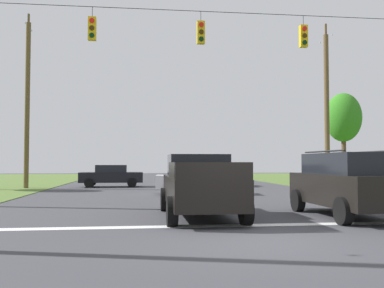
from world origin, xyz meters
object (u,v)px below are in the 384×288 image
overhead_signal_span (202,92)px  tree_roadside_right (343,118)px  utility_pole_mid_right (327,108)px  distant_car_far_parked (223,175)px  distant_car_oncoming (111,175)px  suv_black (348,183)px  utility_pole_near_left (27,103)px  pickup_truck (200,186)px  distant_car_crossing_white (197,179)px

overhead_signal_span → tree_roadside_right: size_ratio=2.45×
utility_pole_mid_right → distant_car_far_parked: bearing=159.0°
distant_car_oncoming → tree_roadside_right: bearing=9.9°
suv_black → distant_car_far_parked: 18.15m
utility_pole_near_left → tree_roadside_right: (24.00, 4.40, -0.26)m
pickup_truck → distant_car_oncoming: bearing=102.9°
distant_car_crossing_white → utility_pole_near_left: size_ratio=0.38×
overhead_signal_span → utility_pole_mid_right: 14.84m
overhead_signal_span → distant_car_crossing_white: bearing=84.8°
overhead_signal_span → distant_car_crossing_white: 6.47m
utility_pole_mid_right → utility_pole_near_left: size_ratio=0.98×
utility_pole_near_left → pickup_truck: bearing=-59.6°
distant_car_oncoming → utility_pole_near_left: 7.34m
pickup_truck → overhead_signal_span: bearing=81.2°
distant_car_far_parked → pickup_truck: bearing=-103.2°
distant_car_crossing_white → distant_car_far_parked: size_ratio=1.02×
utility_pole_mid_right → tree_roadside_right: size_ratio=1.53×
suv_black → distant_car_oncoming: suv_black is taller
overhead_signal_span → distant_car_far_parked: size_ratio=4.18×
suv_black → distant_car_crossing_white: (-3.44, 10.04, -0.27)m
distant_car_far_parked → tree_roadside_right: 11.86m
utility_pole_near_left → tree_roadside_right: size_ratio=1.56×
utility_pole_mid_right → tree_roadside_right: (3.81, 5.31, -0.08)m
distant_car_far_parked → utility_pole_near_left: 14.34m
distant_car_far_parked → utility_pole_mid_right: size_ratio=0.38×
suv_black → distant_car_crossing_white: size_ratio=1.09×
suv_black → utility_pole_mid_right: 17.34m
distant_car_crossing_white → utility_pole_mid_right: size_ratio=0.39×
overhead_signal_span → distant_car_far_parked: (3.46, 13.30, -3.82)m
utility_pole_near_left → tree_roadside_right: utility_pole_near_left is taller
utility_pole_near_left → tree_roadside_right: bearing=10.4°
suv_black → utility_pole_near_left: (-13.84, 16.44, 4.56)m
distant_car_far_parked → distant_car_oncoming: bearing=-176.0°
suv_black → distant_car_oncoming: bearing=115.6°
utility_pole_near_left → overhead_signal_span: bearing=-49.4°
suv_black → utility_pole_near_left: size_ratio=0.42×
distant_car_crossing_white → tree_roadside_right: size_ratio=0.60×
distant_car_oncoming → utility_pole_mid_right: bearing=-7.9°
pickup_truck → suv_black: bearing=-7.9°
distant_car_crossing_white → overhead_signal_span: bearing=-95.2°
distant_car_crossing_white → distant_car_far_parked: (2.99, 8.10, 0.00)m
suv_black → utility_pole_mid_right: (6.34, 15.54, 4.37)m
pickup_truck → suv_black: (4.56, -0.63, 0.09)m
tree_roadside_right → suv_black: bearing=-116.0°
overhead_signal_span → suv_black: 7.16m
overhead_signal_span → utility_pole_near_left: (-9.93, 11.60, 1.01)m
pickup_truck → distant_car_oncoming: (-3.87, 16.96, -0.18)m
tree_roadside_right → utility_pole_mid_right: bearing=-125.6°
distant_car_oncoming → tree_roadside_right: (18.59, 3.26, 4.56)m
overhead_signal_span → distant_car_crossing_white: size_ratio=4.10×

